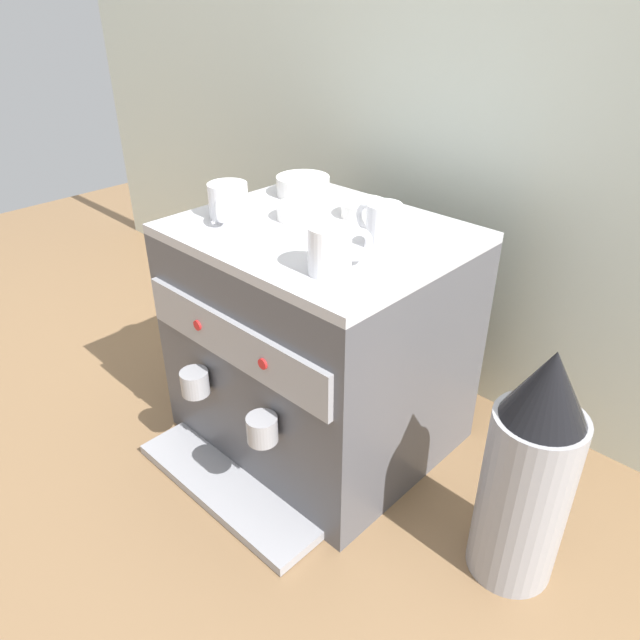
{
  "coord_description": "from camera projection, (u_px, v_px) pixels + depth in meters",
  "views": [
    {
      "loc": [
        0.73,
        -0.76,
        0.9
      ],
      "look_at": [
        0.0,
        0.0,
        0.29
      ],
      "focal_mm": 33.33,
      "sensor_mm": 36.0,
      "label": 1
    }
  ],
  "objects": [
    {
      "name": "espresso_machine",
      "position": [
        319.0,
        340.0,
        1.24
      ],
      "size": [
        0.52,
        0.55,
        0.49
      ],
      "color": "#4C4C51",
      "rests_on": "ground_plane"
    },
    {
      "name": "milk_pitcher",
      "position": [
        219.0,
        342.0,
        1.58
      ],
      "size": [
        0.09,
        0.09,
        0.11
      ],
      "primitive_type": "cylinder",
      "color": "#B7B7BC",
      "rests_on": "ground_plane"
    },
    {
      "name": "ceramic_bowl_2",
      "position": [
        364.0,
        209.0,
        1.17
      ],
      "size": [
        0.09,
        0.09,
        0.03
      ],
      "color": "white",
      "rests_on": "espresso_machine"
    },
    {
      "name": "coffee_grinder",
      "position": [
        528.0,
        474.0,
        0.95
      ],
      "size": [
        0.14,
        0.14,
        0.45
      ],
      "color": "#939399",
      "rests_on": "ground_plane"
    },
    {
      "name": "ceramic_bowl_1",
      "position": [
        303.0,
        186.0,
        1.29
      ],
      "size": [
        0.12,
        0.12,
        0.04
      ],
      "color": "white",
      "rests_on": "espresso_machine"
    },
    {
      "name": "ceramic_cup_2",
      "position": [
        382.0,
        224.0,
        1.04
      ],
      "size": [
        0.1,
        0.06,
        0.08
      ],
      "color": "white",
      "rests_on": "espresso_machine"
    },
    {
      "name": "ceramic_cup_0",
      "position": [
        332.0,
        249.0,
        0.94
      ],
      "size": [
        0.07,
        0.11,
        0.08
      ],
      "color": "white",
      "rests_on": "espresso_machine"
    },
    {
      "name": "tiled_backsplash_wall",
      "position": [
        435.0,
        179.0,
        1.35
      ],
      "size": [
        2.8,
        0.03,
        1.0
      ],
      "primitive_type": "cube",
      "color": "silver",
      "rests_on": "ground_plane"
    },
    {
      "name": "ground_plane",
      "position": [
        320.0,
        428.0,
        1.37
      ],
      "size": [
        4.0,
        4.0,
        0.0
      ],
      "primitive_type": "plane",
      "color": "brown"
    },
    {
      "name": "ceramic_bowl_0",
      "position": [
        300.0,
        212.0,
        1.16
      ],
      "size": [
        0.09,
        0.09,
        0.03
      ],
      "color": "white",
      "rests_on": "espresso_machine"
    },
    {
      "name": "ceramic_cup_1",
      "position": [
        228.0,
        201.0,
        1.15
      ],
      "size": [
        0.09,
        0.1,
        0.07
      ],
      "color": "white",
      "rests_on": "espresso_machine"
    }
  ]
}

